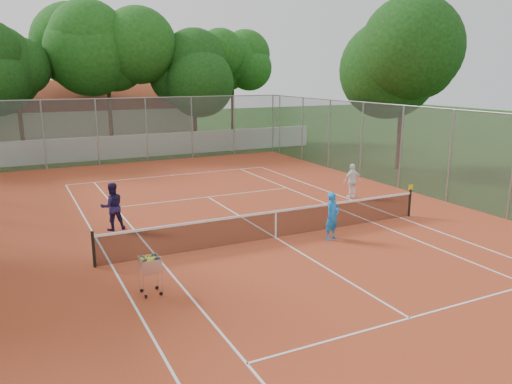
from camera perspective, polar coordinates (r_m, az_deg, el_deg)
name	(u,v)px	position (r m, az deg, el deg)	size (l,w,h in m)	color
ground	(276,238)	(17.04, 2.25, -5.31)	(120.00, 120.00, 0.00)	#14330E
court_pad	(276,238)	(17.04, 2.25, -5.28)	(18.00, 34.00, 0.02)	#B04322
court_lines	(276,238)	(17.03, 2.25, -5.23)	(10.98, 23.78, 0.01)	white
tennis_net	(276,224)	(16.88, 2.27, -3.67)	(11.88, 0.10, 0.98)	black
perimeter_fence	(276,181)	(16.51, 2.31, 1.28)	(18.00, 34.00, 4.00)	slate
boundary_wall	(140,146)	(34.37, -13.12, 5.17)	(26.00, 0.30, 1.50)	white
clubhouse	(85,114)	(43.66, -18.92, 8.40)	(16.40, 9.00, 4.40)	beige
tropical_trees	(126,80)	(36.98, -14.59, 12.26)	(29.00, 19.00, 10.00)	black
player_near	(332,216)	(16.84, 8.71, -2.73)	(0.59, 0.39, 1.62)	#1A7DE0
player_far_left	(112,206)	(18.36, -16.11, -1.60)	(0.83, 0.65, 1.71)	#1E1643
player_far_right	(352,181)	(22.67, 10.96, 1.27)	(0.91, 0.38, 1.55)	white
ball_hopper	(150,274)	(12.94, -11.98, -9.20)	(0.51, 0.51, 1.07)	silver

